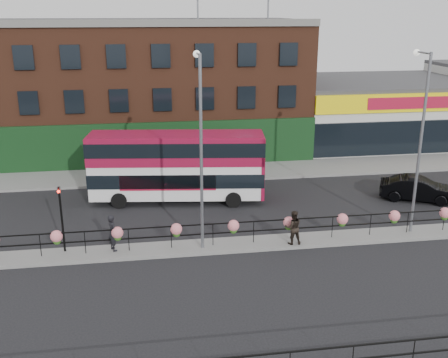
{
  "coord_description": "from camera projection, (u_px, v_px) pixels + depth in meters",
  "views": [
    {
      "loc": [
        -3.98,
        -22.95,
        11.01
      ],
      "look_at": [
        0.0,
        3.0,
        2.5
      ],
      "focal_mm": 42.0,
      "sensor_mm": 36.0,
      "label": 1
    }
  ],
  "objects": [
    {
      "name": "supermarket",
      "position": [
        375.0,
        110.0,
        45.75
      ],
      "size": [
        15.0,
        12.25,
        5.3
      ],
      "color": "silver",
      "rests_on": "ground"
    },
    {
      "name": "car",
      "position": [
        418.0,
        189.0,
        31.49
      ],
      "size": [
        4.92,
        5.6,
        1.46
      ],
      "primitive_type": "imported",
      "rotation": [
        0.0,
        0.0,
        1.14
      ],
      "color": "black",
      "rests_on": "ground"
    },
    {
      "name": "brick_building",
      "position": [
        143.0,
        86.0,
        42.15
      ],
      "size": [
        25.0,
        12.21,
        10.3
      ],
      "color": "brown",
      "rests_on": "ground"
    },
    {
      "name": "north_pavement",
      "position": [
        205.0,
        173.0,
        36.8
      ],
      "size": [
        60.0,
        4.0,
        0.15
      ],
      "primitive_type": "cube",
      "color": "gray",
      "rests_on": "ground"
    },
    {
      "name": "ground",
      "position": [
        233.0,
        246.0,
        25.54
      ],
      "size": [
        120.0,
        120.0,
        0.0
      ],
      "primitive_type": "plane",
      "color": "black",
      "rests_on": "ground"
    },
    {
      "name": "lamp_column_east",
      "position": [
        420.0,
        128.0,
        25.52
      ],
      "size": [
        0.32,
        1.58,
        9.03
      ],
      "color": "slate",
      "rests_on": "median"
    },
    {
      "name": "pedestrian_b",
      "position": [
        293.0,
        227.0,
        25.25
      ],
      "size": [
        0.86,
        0.69,
        1.7
      ],
      "primitive_type": "imported",
      "rotation": [
        0.0,
        0.0,
        3.11
      ],
      "color": "black",
      "rests_on": "median"
    },
    {
      "name": "double_decker_bus",
      "position": [
        177.0,
        160.0,
        30.87
      ],
      "size": [
        10.48,
        3.73,
        4.14
      ],
      "color": "white",
      "rests_on": "ground"
    },
    {
      "name": "traffic_light_median",
      "position": [
        60.0,
        205.0,
        24.0
      ],
      "size": [
        0.15,
        0.28,
        3.65
      ],
      "color": "black",
      "rests_on": "median"
    },
    {
      "name": "median",
      "position": [
        233.0,
        245.0,
        25.52
      ],
      "size": [
        60.0,
        1.6,
        0.15
      ],
      "primitive_type": "cube",
      "color": "gray",
      "rests_on": "ground"
    },
    {
      "name": "median_railing",
      "position": [
        233.0,
        227.0,
        25.22
      ],
      "size": [
        30.04,
        0.56,
        1.23
      ],
      "color": "black",
      "rests_on": "median"
    },
    {
      "name": "lamp_column_west",
      "position": [
        200.0,
        136.0,
        23.66
      ],
      "size": [
        0.33,
        1.6,
        9.11
      ],
      "color": "slate",
      "rests_on": "median"
    },
    {
      "name": "pedestrian_a",
      "position": [
        113.0,
        233.0,
        24.55
      ],
      "size": [
        0.98,
        0.93,
        1.8
      ],
      "primitive_type": "imported",
      "rotation": [
        0.0,
        0.0,
        2.0
      ],
      "color": "black",
      "rests_on": "median"
    }
  ]
}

